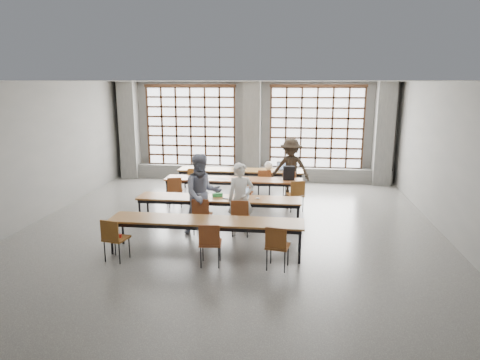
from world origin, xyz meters
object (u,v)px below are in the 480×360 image
(student_male, at_px, (241,199))
(student_female, at_px, (202,194))
(phone, at_px, (226,199))
(backpack, at_px, (289,173))
(chair_back_mid, at_px, (264,181))
(chair_near_left, at_px, (114,236))
(chair_near_mid, at_px, (210,240))
(desk_row_d, at_px, (206,223))
(red_pouch, at_px, (116,236))
(chair_mid_centre, at_px, (244,191))
(chair_back_left, at_px, (194,179))
(chair_front_left, at_px, (202,212))
(chair_mid_left, at_px, (175,189))
(plastic_bag, at_px, (269,166))
(laptop_front, at_px, (242,195))
(laptop_back, at_px, (283,168))
(chair_mid_right, at_px, (296,192))
(mouse, at_px, (258,198))
(desk_row_c, at_px, (219,200))
(green_box, at_px, (217,195))
(student_back, at_px, (291,168))
(chair_near_right, at_px, (277,243))
(chair_front_right, at_px, (240,214))
(chair_back_right, at_px, (290,181))
(desk_row_a, at_px, (241,172))
(desk_row_b, at_px, (233,181))

(student_male, xyz_separation_m, student_female, (-0.90, 0.00, 0.09))
(phone, bearing_deg, backpack, 56.71)
(chair_back_mid, xyz_separation_m, chair_near_left, (-2.60, -5.16, 0.00))
(chair_near_mid, relative_size, phone, 6.77)
(desk_row_d, relative_size, red_pouch, 20.00)
(desk_row_d, distance_m, chair_mid_centre, 3.23)
(chair_back_left, height_order, student_female, student_female)
(chair_front_left, height_order, red_pouch, chair_front_left)
(chair_mid_left, distance_m, chair_near_left, 3.83)
(chair_near_left, xyz_separation_m, plastic_bag, (2.69, 5.84, 0.34))
(laptop_front, distance_m, laptop_back, 3.56)
(student_female, bearing_deg, chair_mid_right, 17.56)
(chair_near_left, bearing_deg, mouse, 41.47)
(chair_mid_centre, distance_m, red_pouch, 4.31)
(chair_near_left, height_order, student_female, student_female)
(chair_mid_centre, distance_m, chair_near_mid, 3.84)
(desk_row_c, distance_m, chair_mid_right, 2.40)
(green_box, relative_size, plastic_bag, 0.87)
(student_back, xyz_separation_m, laptop_back, (-0.26, 0.61, -0.12))
(desk_row_d, xyz_separation_m, chair_mid_centre, (0.43, 3.20, -0.13))
(student_back, xyz_separation_m, backpack, (-0.04, -0.79, 0.02))
(chair_near_right, bearing_deg, chair_front_right, 117.88)
(chair_back_right, bearing_deg, chair_back_mid, -179.95)
(chair_mid_centre, xyz_separation_m, chair_front_left, (-0.75, -2.10, 0.00))
(laptop_front, bearing_deg, desk_row_d, -105.83)
(chair_near_mid, bearing_deg, chair_near_left, 179.96)
(desk_row_a, bearing_deg, phone, -88.76)
(desk_row_c, bearing_deg, mouse, -1.21)
(chair_near_mid, xyz_separation_m, student_back, (1.47, 5.29, 0.38))
(chair_back_mid, distance_m, chair_near_left, 5.78)
(desk_row_c, relative_size, chair_mid_right, 4.55)
(desk_row_d, bearing_deg, red_pouch, -162.07)
(chair_back_mid, xyz_separation_m, chair_mid_left, (-2.44, -1.34, 0.00))
(laptop_front, xyz_separation_m, phone, (-0.37, -0.21, -0.05))
(chair_mid_left, relative_size, mouse, 8.98)
(chair_near_mid, distance_m, student_male, 1.91)
(chair_mid_centre, distance_m, laptop_front, 1.39)
(chair_mid_left, xyz_separation_m, chair_mid_centre, (1.98, -0.00, 0.00))
(mouse, bearing_deg, student_male, -126.10)
(chair_back_left, height_order, green_box, chair_back_left)
(chair_front_right, xyz_separation_m, phone, (-0.42, 0.53, 0.20))
(student_male, distance_m, red_pouch, 2.90)
(student_back, distance_m, laptop_front, 3.06)
(chair_back_left, xyz_separation_m, chair_near_left, (-0.41, -5.17, 0.00))
(chair_back_left, distance_m, red_pouch, 5.10)
(chair_front_right, bearing_deg, chair_back_mid, 84.86)
(laptop_back, bearing_deg, desk_row_b, -133.80)
(student_male, xyz_separation_m, mouse, (0.35, 0.48, -0.10))
(chair_front_left, distance_m, phone, 0.74)
(chair_back_right, distance_m, chair_front_left, 3.98)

